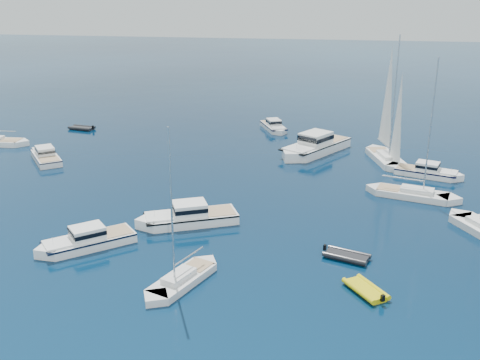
# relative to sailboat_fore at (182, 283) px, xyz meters

# --- Properties ---
(ground) EXTENTS (400.00, 400.00, 0.00)m
(ground) POSITION_rel_sailboat_fore_xyz_m (0.27, -6.50, 0.00)
(ground) COLOR navy
(ground) RESTS_ON ground
(motor_cruiser_left) EXTENTS (8.04, 7.60, 2.23)m
(motor_cruiser_left) POSITION_rel_sailboat_fore_xyz_m (-9.10, 4.16, 0.00)
(motor_cruiser_left) COLOR white
(motor_cruiser_left) RESTS_ON ground
(motor_cruiser_centre) EXTENTS (9.92, 6.75, 2.52)m
(motor_cruiser_centre) POSITION_rel_sailboat_fore_xyz_m (-2.37, 10.16, 0.00)
(motor_cruiser_centre) COLOR white
(motor_cruiser_centre) RESTS_ON ground
(motor_cruiser_far_r) EXTENTS (8.11, 4.66, 2.04)m
(motor_cruiser_far_r) POSITION_rel_sailboat_fore_xyz_m (20.18, 27.38, 0.00)
(motor_cruiser_far_r) COLOR white
(motor_cruiser_far_r) RESTS_ON ground
(motor_cruiser_far_l) EXTENTS (7.18, 8.09, 2.18)m
(motor_cruiser_far_l) POSITION_rel_sailboat_fore_xyz_m (-24.21, 25.39, 0.00)
(motor_cruiser_far_l) COLOR white
(motor_cruiser_far_l) RESTS_ON ground
(motor_cruiser_distant) EXTENTS (9.77, 12.66, 3.28)m
(motor_cruiser_distant) POSITION_rel_sailboat_fore_xyz_m (7.31, 34.37, 0.00)
(motor_cruiser_distant) COLOR white
(motor_cruiser_distant) RESTS_ON ground
(motor_cruiser_horizon) EXTENTS (5.25, 7.85, 1.99)m
(motor_cruiser_horizon) POSITION_rel_sailboat_fore_xyz_m (0.93, 45.18, 0.00)
(motor_cruiser_horizon) COLOR silver
(motor_cruiser_horizon) RESTS_ON ground
(sailboat_fore) EXTENTS (4.87, 8.30, 11.89)m
(sailboat_fore) POSITION_rel_sailboat_fore_xyz_m (0.00, 0.00, 0.00)
(sailboat_fore) COLOR silver
(sailboat_fore) RESTS_ON ground
(sailboat_centre) EXTENTS (10.02, 4.92, 14.26)m
(sailboat_centre) POSITION_rel_sailboat_fore_xyz_m (17.78, 20.41, 0.00)
(sailboat_centre) COLOR silver
(sailboat_centre) RESTS_ON ground
(sailboat_sails_r) EXTENTS (5.41, 10.79, 15.35)m
(sailboat_sails_r) POSITION_rel_sailboat_fore_xyz_m (15.92, 32.33, 0.00)
(sailboat_sails_r) COLOR white
(sailboat_sails_r) RESTS_ON ground
(tender_yellow) EXTENTS (3.63, 3.99, 0.95)m
(tender_yellow) POSITION_rel_sailboat_fore_xyz_m (12.66, 1.03, 0.00)
(tender_yellow) COLOR #D5C60C
(tender_yellow) RESTS_ON ground
(tender_grey_near) EXTENTS (4.03, 3.01, 0.95)m
(tender_grey_near) POSITION_rel_sailboat_fore_xyz_m (11.39, 5.88, 0.00)
(tender_grey_near) COLOR black
(tender_grey_near) RESTS_ON ground
(tender_grey_far) EXTENTS (4.14, 2.69, 0.95)m
(tender_grey_far) POSITION_rel_sailboat_fore_xyz_m (-26.70, 40.41, 0.00)
(tender_grey_far) COLOR black
(tender_grey_far) RESTS_ON ground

